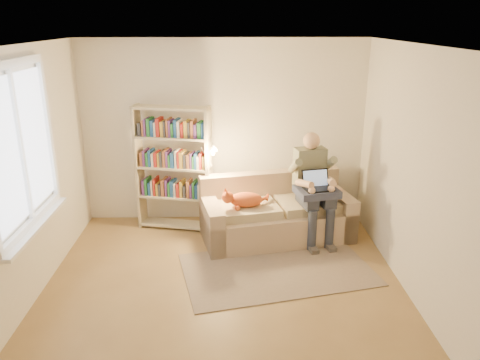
{
  "coord_description": "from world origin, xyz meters",
  "views": [
    {
      "loc": [
        0.07,
        -4.26,
        2.83
      ],
      "look_at": [
        0.2,
        1.0,
        1.02
      ],
      "focal_mm": 35.0,
      "sensor_mm": 36.0,
      "label": 1
    }
  ],
  "objects_px": {
    "person": "(313,182)",
    "sofa": "(276,216)",
    "bookshelf": "(174,162)",
    "cat": "(244,199)",
    "laptop": "(317,184)"
  },
  "relations": [
    {
      "from": "person",
      "to": "sofa",
      "type": "bearing_deg",
      "value": 161.38
    },
    {
      "from": "sofa",
      "to": "bookshelf",
      "type": "relative_size",
      "value": 1.21
    },
    {
      "from": "bookshelf",
      "to": "sofa",
      "type": "bearing_deg",
      "value": -1.93
    },
    {
      "from": "cat",
      "to": "laptop",
      "type": "xyz_separation_m",
      "value": [
        0.94,
        0.04,
        0.19
      ]
    },
    {
      "from": "person",
      "to": "cat",
      "type": "distance_m",
      "value": 0.94
    },
    {
      "from": "sofa",
      "to": "person",
      "type": "distance_m",
      "value": 0.69
    },
    {
      "from": "laptop",
      "to": "bookshelf",
      "type": "relative_size",
      "value": 0.23
    },
    {
      "from": "sofa",
      "to": "bookshelf",
      "type": "distance_m",
      "value": 1.58
    },
    {
      "from": "laptop",
      "to": "person",
      "type": "bearing_deg",
      "value": 90.44
    },
    {
      "from": "laptop",
      "to": "bookshelf",
      "type": "bearing_deg",
      "value": 152.43
    },
    {
      "from": "bookshelf",
      "to": "laptop",
      "type": "bearing_deg",
      "value": -3.57
    },
    {
      "from": "person",
      "to": "laptop",
      "type": "distance_m",
      "value": 0.13
    },
    {
      "from": "sofa",
      "to": "person",
      "type": "xyz_separation_m",
      "value": [
        0.47,
        -0.05,
        0.51
      ]
    },
    {
      "from": "laptop",
      "to": "bookshelf",
      "type": "distance_m",
      "value": 1.97
    },
    {
      "from": "sofa",
      "to": "laptop",
      "type": "xyz_separation_m",
      "value": [
        0.5,
        -0.18,
        0.52
      ]
    }
  ]
}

